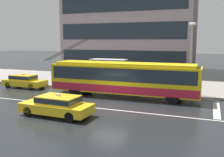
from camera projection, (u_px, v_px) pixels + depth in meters
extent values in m
plane|color=#222528|center=(109.00, 105.00, 18.52)|extent=(160.00, 160.00, 0.00)
cube|color=gray|center=(142.00, 83.00, 27.29)|extent=(80.00, 10.00, 0.14)
cube|color=beige|center=(217.00, 110.00, 17.06)|extent=(0.44, 4.40, 0.01)
cube|color=silver|center=(102.00, 109.00, 17.42)|extent=(72.00, 0.14, 0.01)
cube|color=yellow|center=(123.00, 79.00, 20.95)|extent=(12.28, 2.64, 2.21)
cube|color=yellow|center=(123.00, 64.00, 20.77)|extent=(11.54, 2.38, 0.20)
cube|color=#1E2833|center=(123.00, 73.00, 20.89)|extent=(11.79, 2.66, 1.02)
cube|color=#B21D36|center=(123.00, 87.00, 21.06)|extent=(12.16, 2.67, 0.62)
cube|color=#1E2833|center=(201.00, 77.00, 18.79)|extent=(0.15, 2.17, 1.11)
cube|color=black|center=(200.00, 69.00, 18.76)|extent=(0.19, 1.88, 0.28)
cylinder|color=black|center=(72.00, 48.00, 22.61)|extent=(4.96, 0.13, 2.35)
cylinder|color=black|center=(68.00, 48.00, 21.96)|extent=(4.96, 0.13, 2.35)
cylinder|color=black|center=(176.00, 91.00, 20.67)|extent=(1.04, 0.31, 1.04)
cylinder|color=black|center=(173.00, 97.00, 18.66)|extent=(1.04, 0.31, 1.04)
cylinder|color=black|center=(86.00, 85.00, 23.46)|extent=(1.04, 0.31, 1.04)
cylinder|color=black|center=(75.00, 90.00, 21.45)|extent=(1.04, 0.31, 1.04)
cube|color=yellow|center=(56.00, 108.00, 15.73)|extent=(4.57, 1.97, 0.55)
cube|color=yellow|center=(58.00, 100.00, 15.58)|extent=(2.49, 1.65, 0.48)
cube|color=#1E2833|center=(58.00, 99.00, 15.58)|extent=(2.53, 1.67, 0.31)
cube|color=silver|center=(58.00, 95.00, 15.54)|extent=(0.28, 0.17, 0.12)
cylinder|color=black|center=(28.00, 111.00, 15.59)|extent=(0.63, 0.22, 0.62)
cylinder|color=black|center=(45.00, 105.00, 17.08)|extent=(0.63, 0.22, 0.62)
cylinder|color=black|center=(70.00, 117.00, 14.44)|extent=(0.63, 0.22, 0.62)
cylinder|color=black|center=(84.00, 110.00, 15.93)|extent=(0.63, 0.22, 0.62)
cube|color=yellow|center=(25.00, 83.00, 25.12)|extent=(4.36, 1.85, 0.55)
cube|color=yellow|center=(23.00, 77.00, 25.11)|extent=(2.37, 1.56, 0.48)
cube|color=#1E2833|center=(23.00, 77.00, 25.11)|extent=(2.41, 1.58, 0.31)
cube|color=silver|center=(23.00, 74.00, 25.06)|extent=(0.28, 0.17, 0.12)
cylinder|color=black|center=(42.00, 84.00, 25.31)|extent=(0.62, 0.21, 0.62)
cylinder|color=black|center=(31.00, 87.00, 23.90)|extent=(0.62, 0.21, 0.62)
cylinder|color=black|center=(19.00, 82.00, 26.40)|extent=(0.62, 0.21, 0.62)
cylinder|color=black|center=(8.00, 85.00, 24.98)|extent=(0.62, 0.21, 0.62)
cylinder|color=gray|center=(122.00, 75.00, 23.87)|extent=(0.08, 0.08, 2.60)
cylinder|color=gray|center=(91.00, 73.00, 25.02)|extent=(0.08, 0.08, 2.60)
cylinder|color=gray|center=(126.00, 73.00, 25.05)|extent=(0.08, 0.08, 2.60)
cylinder|color=gray|center=(96.00, 72.00, 26.20)|extent=(0.08, 0.08, 2.60)
cube|color=#99ADB2|center=(111.00, 72.00, 25.61)|extent=(3.05, 0.04, 2.08)
cube|color=#B2B2B7|center=(108.00, 60.00, 24.84)|extent=(3.51, 1.57, 0.08)
cube|color=brown|center=(110.00, 81.00, 25.45)|extent=(2.25, 0.36, 0.08)
cylinder|color=#4D473B|center=(110.00, 80.00, 26.08)|extent=(0.14, 0.14, 0.85)
cylinder|color=#4D473B|center=(110.00, 80.00, 26.22)|extent=(0.14, 0.14, 0.85)
cylinder|color=navy|center=(110.00, 73.00, 26.04)|extent=(0.51, 0.51, 0.58)
sphere|color=tan|center=(110.00, 70.00, 25.98)|extent=(0.21, 0.21, 0.21)
cone|color=black|center=(109.00, 67.00, 26.05)|extent=(1.61, 1.61, 0.32)
cylinder|color=#333333|center=(109.00, 72.00, 26.13)|extent=(0.02, 0.02, 0.73)
cylinder|color=#555043|center=(107.00, 84.00, 23.99)|extent=(0.14, 0.14, 0.84)
cylinder|color=#555043|center=(105.00, 84.00, 23.90)|extent=(0.14, 0.14, 0.84)
cylinder|color=black|center=(106.00, 76.00, 23.84)|extent=(0.50, 0.50, 0.60)
sphere|color=tan|center=(106.00, 72.00, 23.78)|extent=(0.24, 0.24, 0.24)
cone|color=#37549D|center=(107.00, 69.00, 23.79)|extent=(1.27, 1.27, 0.25)
cylinder|color=#333333|center=(107.00, 74.00, 23.87)|extent=(0.02, 0.02, 0.78)
cylinder|color=black|center=(137.00, 85.00, 23.42)|extent=(0.14, 0.14, 0.83)
cylinder|color=black|center=(136.00, 85.00, 23.56)|extent=(0.14, 0.14, 0.83)
cylinder|color=navy|center=(137.00, 78.00, 23.39)|extent=(0.51, 0.51, 0.56)
sphere|color=#CFB38D|center=(137.00, 73.00, 23.33)|extent=(0.24, 0.24, 0.24)
cone|color=#328E43|center=(138.00, 70.00, 23.18)|extent=(1.41, 1.41, 0.28)
cylinder|color=#333333|center=(138.00, 76.00, 23.26)|extent=(0.02, 0.02, 0.75)
cylinder|color=gray|center=(191.00, 60.00, 21.01)|extent=(0.16, 0.16, 5.70)
ellipsoid|color=silver|center=(193.00, 24.00, 20.57)|extent=(0.60, 0.32, 0.24)
cube|color=#1E2833|center=(119.00, 58.00, 36.26)|extent=(18.40, 0.06, 2.29)
cube|color=#1E2833|center=(120.00, 31.00, 35.69)|extent=(18.40, 0.06, 2.29)
cube|color=#1E2833|center=(120.00, 3.00, 35.12)|extent=(18.40, 0.06, 2.29)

